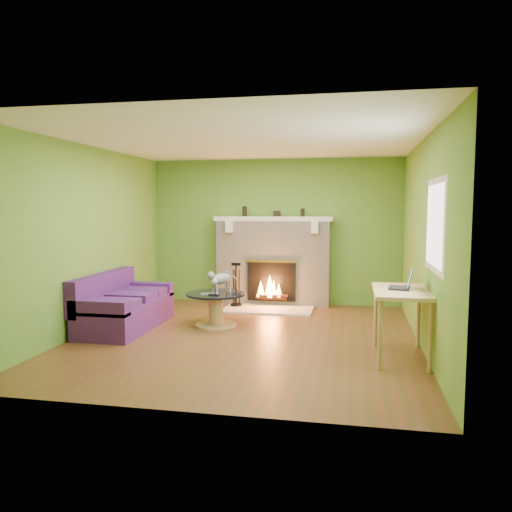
{
  "coord_description": "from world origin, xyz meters",
  "views": [
    {
      "loc": [
        1.39,
        -6.42,
        1.74
      ],
      "look_at": [
        0.06,
        0.4,
        1.06
      ],
      "focal_mm": 35.0,
      "sensor_mm": 36.0,
      "label": 1
    }
  ],
  "objects_px": {
    "sofa": "(123,307)",
    "coffee_table": "(216,307)",
    "cat": "(222,281)",
    "desk": "(401,298)"
  },
  "relations": [
    {
      "from": "sofa",
      "to": "coffee_table",
      "type": "height_order",
      "value": "sofa"
    },
    {
      "from": "sofa",
      "to": "coffee_table",
      "type": "distance_m",
      "value": 1.34
    },
    {
      "from": "cat",
      "to": "desk",
      "type": "bearing_deg",
      "value": 5.05
    },
    {
      "from": "sofa",
      "to": "desk",
      "type": "relative_size",
      "value": 1.62
    },
    {
      "from": "desk",
      "to": "cat",
      "type": "height_order",
      "value": "cat"
    },
    {
      "from": "sofa",
      "to": "cat",
      "type": "bearing_deg",
      "value": 16.56
    },
    {
      "from": "coffee_table",
      "to": "desk",
      "type": "relative_size",
      "value": 0.8
    },
    {
      "from": "coffee_table",
      "to": "desk",
      "type": "distance_m",
      "value": 2.78
    },
    {
      "from": "sofa",
      "to": "cat",
      "type": "height_order",
      "value": "cat"
    },
    {
      "from": "coffee_table",
      "to": "cat",
      "type": "relative_size",
      "value": 1.59
    }
  ]
}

